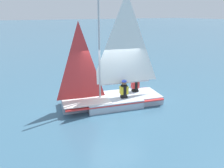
{
  "coord_description": "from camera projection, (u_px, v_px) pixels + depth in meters",
  "views": [
    {
      "loc": [
        8.08,
        -4.29,
        3.97
      ],
      "look_at": [
        0.0,
        0.0,
        0.98
      ],
      "focal_mm": 35.0,
      "sensor_mm": 36.0,
      "label": 1
    }
  ],
  "objects": [
    {
      "name": "sailor_crew",
      "position": [
        135.0,
        86.0,
        10.4
      ],
      "size": [
        0.35,
        0.38,
        1.16
      ],
      "rotation": [
        0.0,
        0.0,
        4.52
      ],
      "color": "black",
      "rests_on": "ground_plane"
    },
    {
      "name": "ground_plane",
      "position": [
        112.0,
        104.0,
        9.93
      ],
      "size": [
        260.0,
        260.0,
        0.0
      ],
      "primitive_type": "plane",
      "color": "#38607A"
    },
    {
      "name": "sailor_helm",
      "position": [
        124.0,
        92.0,
        9.64
      ],
      "size": [
        0.35,
        0.38,
        1.16
      ],
      "rotation": [
        0.0,
        0.0,
        4.52
      ],
      "color": "black",
      "rests_on": "ground_plane"
    },
    {
      "name": "sailboat_main",
      "position": [
        113.0,
        91.0,
        9.73
      ],
      "size": [
        2.49,
        4.62,
        4.92
      ],
      "rotation": [
        0.0,
        0.0,
        4.52
      ],
      "color": "#B2BCCC",
      "rests_on": "ground_plane"
    }
  ]
}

